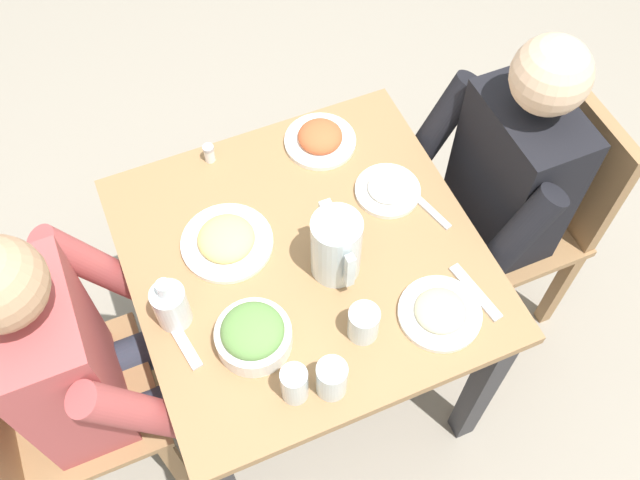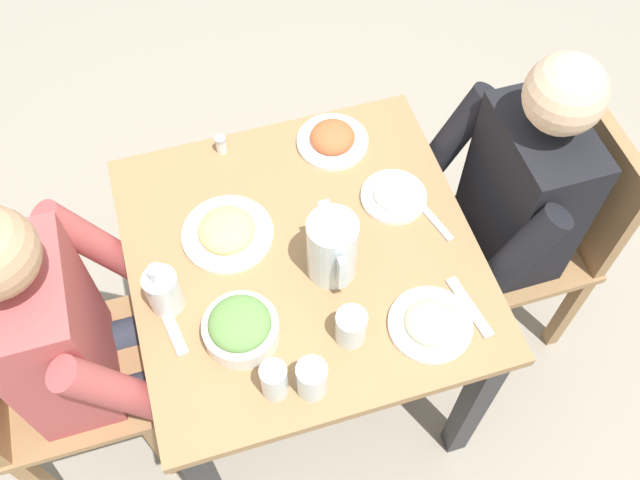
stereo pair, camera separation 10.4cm
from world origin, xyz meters
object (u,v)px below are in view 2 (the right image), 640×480
(chair_near, at_px, (34,380))
(salt_shaker, at_px, (221,144))
(dining_table, at_px, (304,279))
(diner_near, at_px, (98,336))
(chair_far, at_px, (542,226))
(plate_beans, at_px, (431,324))
(plate_fries, at_px, (227,232))
(plate_rice_curry, at_px, (333,139))
(plate_yoghurt, at_px, (394,195))
(water_glass_by_pitcher, at_px, (312,379))
(water_glass_near_left, at_px, (351,327))
(water_glass_center, at_px, (274,380))
(oil_carafe, at_px, (164,292))
(water_pitcher, at_px, (332,248))
(diner_far, at_px, (488,214))
(salad_bowl, at_px, (241,327))

(chair_near, distance_m, salt_shaker, 0.78)
(dining_table, height_order, diner_near, diner_near)
(chair_far, relative_size, plate_beans, 4.49)
(chair_far, height_order, plate_fries, chair_far)
(plate_rice_curry, bearing_deg, plate_yoghurt, 23.41)
(salt_shaker, bearing_deg, dining_table, 17.84)
(plate_rice_curry, relative_size, salt_shaker, 3.62)
(water_glass_by_pitcher, relative_size, salt_shaker, 1.97)
(water_glass_near_left, relative_size, water_glass_center, 0.86)
(water_glass_near_left, xyz_separation_m, water_glass_center, (0.08, -0.20, 0.01))
(chair_near, xyz_separation_m, water_glass_center, (0.30, 0.58, 0.30))
(chair_near, relative_size, diner_near, 0.75)
(water_glass_near_left, bearing_deg, oil_carafe, -117.73)
(chair_far, relative_size, plate_yoghurt, 5.17)
(chair_near, bearing_deg, water_glass_center, 63.05)
(plate_yoghurt, relative_size, salt_shaker, 3.17)
(dining_table, bearing_deg, salt_shaker, -162.16)
(plate_fries, distance_m, water_glass_near_left, 0.41)
(water_glass_by_pitcher, height_order, oil_carafe, oil_carafe)
(chair_near, bearing_deg, salt_shaker, 122.92)
(water_pitcher, xyz_separation_m, water_glass_near_left, (0.18, -0.01, -0.05))
(water_pitcher, bearing_deg, diner_near, -93.73)
(plate_rice_curry, xyz_separation_m, water_glass_by_pitcher, (0.65, -0.25, 0.03))
(plate_rice_curry, xyz_separation_m, salt_shaker, (-0.06, -0.29, 0.01))
(diner_near, distance_m, diner_far, 1.07)
(plate_yoghurt, height_order, salt_shaker, salt_shaker)
(chair_near, height_order, water_glass_by_pitcher, chair_near)
(diner_far, relative_size, water_glass_by_pitcher, 11.06)
(chair_near, relative_size, chair_far, 1.00)
(salad_bowl, height_order, oil_carafe, oil_carafe)
(water_pitcher, distance_m, oil_carafe, 0.40)
(plate_rice_curry, bearing_deg, salt_shaker, -101.90)
(diner_near, xyz_separation_m, water_glass_center, (0.30, 0.38, 0.15))
(chair_far, xyz_separation_m, water_glass_by_pitcher, (0.37, -0.82, 0.30))
(water_glass_near_left, height_order, oil_carafe, oil_carafe)
(water_glass_near_left, bearing_deg, dining_table, -170.11)
(water_glass_center, bearing_deg, chair_near, -116.95)
(diner_near, height_order, oil_carafe, diner_near)
(salad_bowl, bearing_deg, plate_beans, 76.18)
(water_glass_near_left, xyz_separation_m, salt_shaker, (-0.62, -0.16, -0.02))
(plate_yoghurt, relative_size, water_glass_near_left, 1.83)
(dining_table, height_order, plate_yoghurt, plate_yoghurt)
(diner_near, height_order, salt_shaker, diner_near)
(water_pitcher, xyz_separation_m, plate_beans, (0.21, 0.17, -0.08))
(salt_shaker, bearing_deg, water_glass_by_pitcher, 3.45)
(water_glass_center, bearing_deg, diner_far, 117.06)
(salad_bowl, relative_size, oil_carafe, 1.06)
(diner_near, xyz_separation_m, plate_yoghurt, (-0.12, 0.80, 0.11))
(diner_near, distance_m, oil_carafe, 0.25)
(diner_far, bearing_deg, oil_carafe, -85.26)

